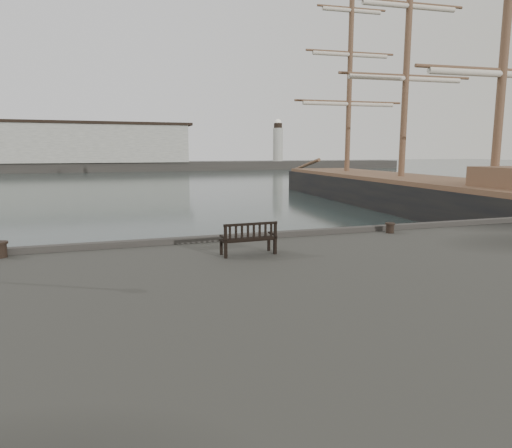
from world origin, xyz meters
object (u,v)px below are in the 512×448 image
Objects in this scene: bollard_right at (390,228)px; bench at (248,245)px; tall_ship_main at (400,197)px; bollard_left at (0,250)px.

bench is at bearing -164.15° from bollard_right.
bollard_right is 0.01× the size of tall_ship_main.
tall_ship_main reaches higher than bollard_right.
tall_ship_main is (25.61, 17.52, -1.09)m from bollard_left.
bollard_right is at bearing -0.91° from bollard_left.
bollard_left is at bearing 161.92° from bench.
bench is 4.38× the size of bollard_right.
bollard_right is at bearing -122.76° from tall_ship_main.
bollard_right is (12.21, -0.19, -0.04)m from bollard_left.
bollard_left is 31.05m from tall_ship_main.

